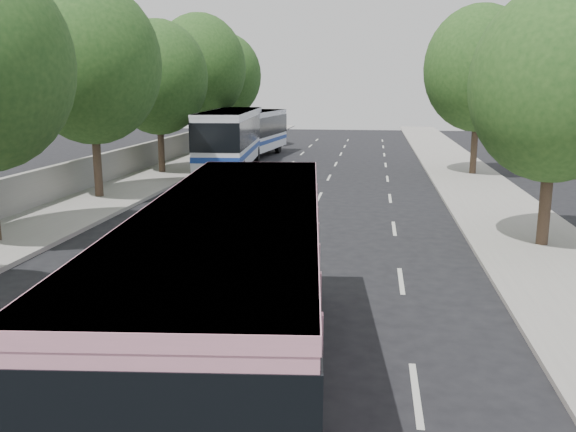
% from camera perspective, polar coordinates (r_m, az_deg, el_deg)
% --- Properties ---
extents(ground, '(120.00, 120.00, 0.00)m').
position_cam_1_polar(ground, '(12.89, -8.04, -10.71)').
color(ground, black).
rests_on(ground, ground).
extents(sidewalk_left, '(4.00, 90.00, 0.15)m').
position_cam_1_polar(sidewalk_left, '(33.93, -12.64, 3.49)').
color(sidewalk_left, '#9E998E').
rests_on(sidewalk_left, ground).
extents(sidewalk_right, '(4.00, 90.00, 0.12)m').
position_cam_1_polar(sidewalk_right, '(32.19, 17.04, 2.77)').
color(sidewalk_right, '#9E998E').
rests_on(sidewalk_right, ground).
extents(low_wall, '(0.30, 90.00, 1.50)m').
position_cam_1_polar(low_wall, '(34.49, -15.52, 4.86)').
color(low_wall, '#9E998E').
rests_on(low_wall, sidewalk_left).
extents(tree_left_c, '(6.00, 6.00, 9.35)m').
position_cam_1_polar(tree_left_c, '(28.07, -17.90, 13.87)').
color(tree_left_c, '#38281E').
rests_on(tree_left_c, ground).
extents(tree_left_d, '(5.52, 5.52, 8.60)m').
position_cam_1_polar(tree_left_d, '(35.41, -11.98, 12.90)').
color(tree_left_d, '#38281E').
rests_on(tree_left_d, ground).
extents(tree_left_e, '(6.30, 6.30, 9.82)m').
position_cam_1_polar(tree_left_e, '(43.02, -8.20, 13.90)').
color(tree_left_e, '#38281E').
rests_on(tree_left_e, ground).
extents(tree_left_f, '(5.88, 5.88, 9.16)m').
position_cam_1_polar(tree_left_f, '(50.79, -5.86, 13.18)').
color(tree_left_f, '#38281E').
rests_on(tree_left_f, ground).
extents(tree_right_near, '(5.10, 5.10, 7.95)m').
position_cam_1_polar(tree_right_near, '(20.08, 24.08, 11.73)').
color(tree_right_near, '#38281E').
rests_on(tree_right_near, ground).
extents(tree_right_far, '(6.00, 6.00, 9.35)m').
position_cam_1_polar(tree_right_far, '(35.82, 17.61, 13.38)').
color(tree_right_far, '#38281E').
rests_on(tree_right_far, ground).
extents(pink_bus, '(3.56, 10.32, 3.23)m').
position_cam_1_polar(pink_bus, '(9.64, -4.94, -5.84)').
color(pink_bus, pink).
rests_on(pink_bus, ground).
extents(pink_taxi, '(1.80, 4.13, 1.39)m').
position_cam_1_polar(pink_taxi, '(19.69, -7.10, -0.55)').
color(pink_taxi, '#DE1382').
rests_on(pink_taxi, ground).
extents(white_pickup, '(2.31, 4.97, 1.40)m').
position_cam_1_polar(white_pickup, '(21.96, -6.92, 0.79)').
color(white_pickup, silver).
rests_on(white_pickup, ground).
extents(tour_coach_front, '(3.60, 12.06, 3.56)m').
position_cam_1_polar(tour_coach_front, '(36.74, -5.32, 7.61)').
color(tour_coach_front, white).
rests_on(tour_coach_front, ground).
extents(tour_coach_rear, '(3.43, 10.94, 3.22)m').
position_cam_1_polar(tour_coach_rear, '(43.05, -3.40, 8.01)').
color(tour_coach_rear, white).
rests_on(tour_coach_rear, ground).
extents(taxi_roof_sign, '(0.56, 0.20, 0.18)m').
position_cam_1_polar(taxi_roof_sign, '(19.54, -7.16, 1.69)').
color(taxi_roof_sign, silver).
rests_on(taxi_roof_sign, pink_taxi).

